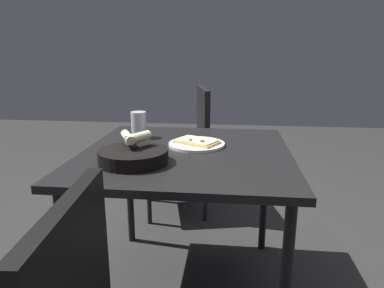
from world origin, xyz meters
The scene contains 6 objects.
ground centered at (0.00, 0.00, 0.00)m, with size 8.00×8.00×0.00m, color #282828.
dining_table centered at (0.00, 0.00, 0.65)m, with size 0.91×0.95×0.71m.
pizza_plate centered at (-0.04, -0.09, 0.72)m, with size 0.26×0.26×0.04m.
bread_basket centered at (0.19, 0.19, 0.74)m, with size 0.28×0.28×0.12m.
beer_glass centered at (0.27, -0.22, 0.77)m, with size 0.08×0.08×0.13m.
chair_far centered at (0.11, -0.89, 0.51)m, with size 0.52×0.52×0.90m.
Camera 1 is at (-0.19, 1.49, 1.14)m, focal length 32.77 mm.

